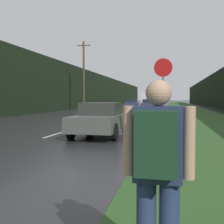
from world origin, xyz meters
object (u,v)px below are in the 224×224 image
Objects in this scene: car_passing_near at (101,119)px; delivery_truck at (146,98)px; car_oncoming at (132,103)px; stop_sign at (163,94)px; car_passing_far at (149,105)px; hitchhiker_with_backpack at (158,169)px.

car_passing_near is 0.56× the size of delivery_truck.
car_passing_near is 39.26m from car_oncoming.
stop_sign is 0.72× the size of car_passing_far.
hitchhiker_with_backpack is 0.36× the size of car_oncoming.
stop_sign is 71.72m from delivery_truck.
hitchhiker_with_backpack is 9.65m from car_passing_near.
car_passing_near is at bearing -86.57° from delivery_truck.
car_passing_near is (-2.66, 2.12, -1.01)m from stop_sign.
car_passing_far is (-2.66, 27.94, -0.96)m from stop_sign.
car_oncoming is at bearing 99.39° from stop_sign.
car_oncoming is (-4.15, 13.22, -0.04)m from car_passing_far.
car_passing_far is 0.54× the size of delivery_truck.
stop_sign is 0.71× the size of car_passing_near.
car_passing_far is at bearing 96.12° from hitchhiker_with_backpack.
stop_sign is 41.73m from car_oncoming.
stop_sign reaches higher than car_passing_near.
stop_sign is 3.55m from car_passing_near.
hitchhiker_with_backpack is 0.43× the size of car_passing_far.
car_passing_near is at bearing 90.00° from car_passing_far.
stop_sign is 0.61× the size of car_oncoming.
car_passing_far is 0.84× the size of car_oncoming.
car_passing_far reaches higher than car_oncoming.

